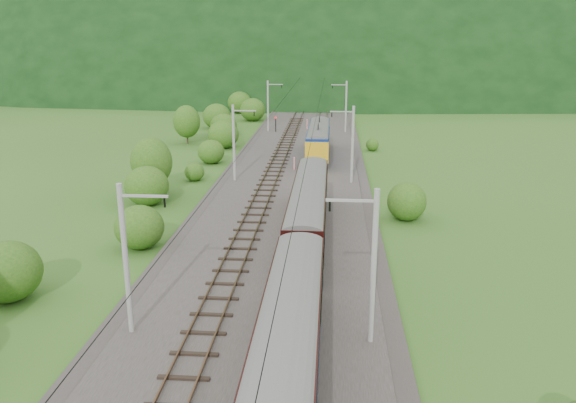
{
  "coord_description": "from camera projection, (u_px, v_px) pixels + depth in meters",
  "views": [
    {
      "loc": [
        4.01,
        -25.5,
        15.2
      ],
      "look_at": [
        0.71,
        16.69,
        2.6
      ],
      "focal_mm": 35.0,
      "sensor_mm": 36.0,
      "label": 1
    }
  ],
  "objects": [
    {
      "name": "mountain_main",
      "position": [
        325.0,
        67.0,
        277.44
      ],
      "size": [
        504.0,
        360.0,
        244.0
      ],
      "primitive_type": "ellipsoid",
      "color": "black",
      "rests_on": "ground"
    },
    {
      "name": "vegetation_left",
      "position": [
        154.0,
        169.0,
        56.33
      ],
      "size": [
        10.66,
        146.67,
        6.63
      ],
      "color": "#244D14",
      "rests_on": "ground"
    },
    {
      "name": "ground",
      "position": [
        249.0,
        341.0,
        29.0
      ],
      "size": [
        600.0,
        600.0,
        0.0
      ],
      "primitive_type": "plane",
      "color": "#2C551A",
      "rests_on": "ground"
    },
    {
      "name": "mountain_ridge",
      "position": [
        118.0,
        62.0,
        324.62
      ],
      "size": [
        336.0,
        280.0,
        132.0
      ],
      "primitive_type": "ellipsoid",
      "color": "black",
      "rests_on": "ground"
    },
    {
      "name": "vegetation_right",
      "position": [
        431.0,
        237.0,
        40.22
      ],
      "size": [
        6.12,
        90.22,
        2.98
      ],
      "color": "#244D14",
      "rests_on": "ground"
    },
    {
      "name": "catenary_left",
      "position": [
        234.0,
        141.0,
        58.75
      ],
      "size": [
        2.54,
        192.28,
        8.0
      ],
      "color": "gray",
      "rests_on": "railbed"
    },
    {
      "name": "hazard_post_far",
      "position": [
        307.0,
        124.0,
        92.07
      ],
      "size": [
        0.17,
        0.17,
        1.61
      ],
      "primitive_type": "cylinder",
      "color": "red",
      "rests_on": "railbed"
    },
    {
      "name": "railbed",
      "position": [
        270.0,
        263.0,
        38.52
      ],
      "size": [
        14.0,
        220.0,
        0.3
      ],
      "primitive_type": "cube",
      "color": "#38332D",
      "rests_on": "ground"
    },
    {
      "name": "signal",
      "position": [
        276.0,
        123.0,
        89.4
      ],
      "size": [
        0.26,
        0.26,
        2.37
      ],
      "color": "black",
      "rests_on": "railbed"
    },
    {
      "name": "track_left",
      "position": [
        236.0,
        259.0,
        38.63
      ],
      "size": [
        2.4,
        220.0,
        0.27
      ],
      "color": "#503622",
      "rests_on": "railbed"
    },
    {
      "name": "hazard_post_near",
      "position": [
        294.0,
        164.0,
        64.24
      ],
      "size": [
        0.16,
        0.16,
        1.49
      ],
      "primitive_type": "cylinder",
      "color": "red",
      "rests_on": "railbed"
    },
    {
      "name": "track_right",
      "position": [
        305.0,
        261.0,
        38.27
      ],
      "size": [
        2.4,
        220.0,
        0.27
      ],
      "color": "#503622",
      "rests_on": "railbed"
    },
    {
      "name": "catenary_right",
      "position": [
        352.0,
        143.0,
        57.84
      ],
      "size": [
        2.54,
        192.28,
        8.0
      ],
      "color": "gray",
      "rests_on": "railbed"
    },
    {
      "name": "overhead_wires",
      "position": [
        269.0,
        164.0,
        36.53
      ],
      "size": [
        4.83,
        198.0,
        0.03
      ],
      "color": "black",
      "rests_on": "ground"
    }
  ]
}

